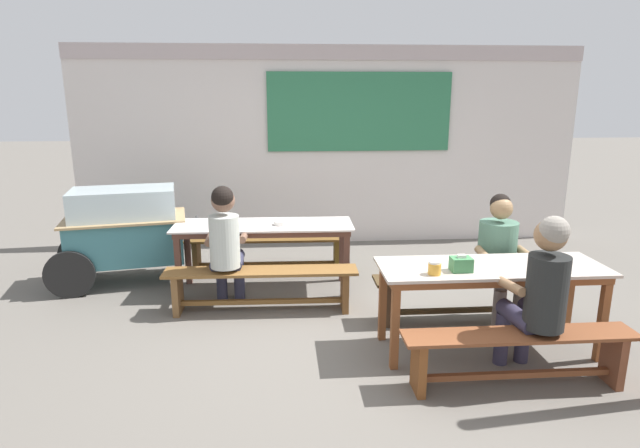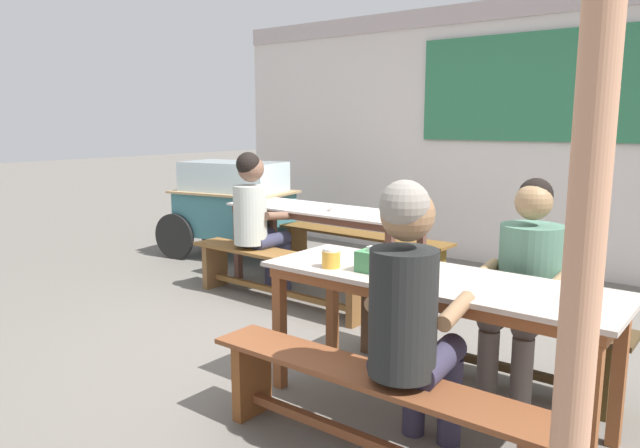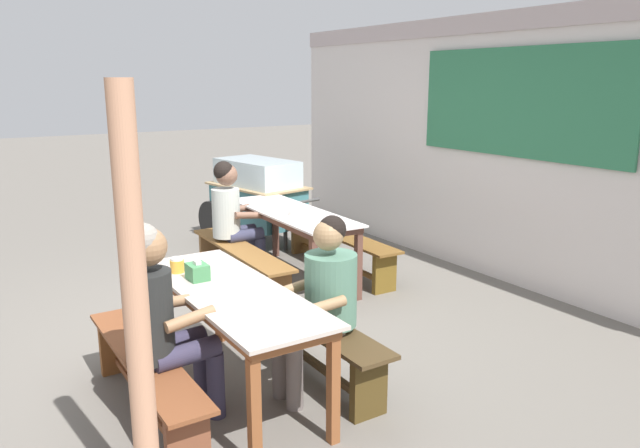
{
  "view_description": "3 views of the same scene",
  "coord_description": "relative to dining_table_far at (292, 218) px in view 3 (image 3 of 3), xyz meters",
  "views": [
    {
      "loc": [
        -0.7,
        -4.37,
        2.08
      ],
      "look_at": [
        -0.35,
        0.19,
        0.94
      ],
      "focal_mm": 29.35,
      "sensor_mm": 36.0,
      "label": 1
    },
    {
      "loc": [
        2.3,
        -3.13,
        1.51
      ],
      "look_at": [
        -0.33,
        0.26,
        0.76
      ],
      "focal_mm": 33.25,
      "sensor_mm": 36.0,
      "label": 2
    },
    {
      "loc": [
        4.42,
        -1.99,
        2.05
      ],
      "look_at": [
        0.2,
        0.68,
        0.86
      ],
      "focal_mm": 34.08,
      "sensor_mm": 36.0,
      "label": 3
    }
  ],
  "objects": [
    {
      "name": "backdrop_wall",
      "position": [
        0.9,
        1.89,
        0.77
      ],
      "size": [
        6.94,
        0.23,
        2.71
      ],
      "color": "silver",
      "rests_on": "ground_plane"
    },
    {
      "name": "person_left_back_turned",
      "position": [
        -0.35,
        -0.5,
        0.06
      ],
      "size": [
        0.4,
        0.54,
        1.25
      ],
      "color": "#31324A",
      "rests_on": "ground_plane"
    },
    {
      "name": "bench_near_front",
      "position": [
        1.87,
        -2.1,
        -0.37
      ],
      "size": [
        1.69,
        0.28,
        0.43
      ],
      "color": "brown",
      "rests_on": "ground_plane"
    },
    {
      "name": "bench_far_back",
      "position": [
        0.01,
        0.58,
        -0.37
      ],
      "size": [
        1.91,
        0.35,
        0.43
      ],
      "color": "brown",
      "rests_on": "ground_plane"
    },
    {
      "name": "food_cart",
      "position": [
        -1.55,
        0.38,
        -0.03
      ],
      "size": [
        1.71,
        1.02,
        1.07
      ],
      "color": "teal",
      "rests_on": "ground_plane"
    },
    {
      "name": "condiment_jar",
      "position": [
        1.35,
        -1.69,
        0.13
      ],
      "size": [
        0.1,
        0.1,
        0.1
      ],
      "color": "gold",
      "rests_on": "dining_table_near"
    },
    {
      "name": "ground_plane",
      "position": [
        0.89,
        -1.02,
        -0.66
      ],
      "size": [
        40.0,
        40.0,
        0.0
      ],
      "primitive_type": "plane",
      "color": "#655F58"
    },
    {
      "name": "bench_far_front",
      "position": [
        -0.01,
        -0.58,
        -0.36
      ],
      "size": [
        1.87,
        0.34,
        0.43
      ],
      "color": "brown",
      "rests_on": "ground_plane"
    },
    {
      "name": "soup_bowl",
      "position": [
        0.19,
        -0.05,
        0.1
      ],
      "size": [
        0.16,
        0.16,
        0.04
      ],
      "primitive_type": "cylinder",
      "color": "silver",
      "rests_on": "dining_table_far"
    },
    {
      "name": "tissue_box",
      "position": [
        1.57,
        -1.63,
        0.13
      ],
      "size": [
        0.16,
        0.12,
        0.13
      ],
      "color": "#3F7F4C",
      "rests_on": "dining_table_near"
    },
    {
      "name": "wooden_support_post",
      "position": [
        2.76,
        -2.36,
        0.37
      ],
      "size": [
        0.12,
        0.12,
        2.06
      ],
      "primitive_type": "cylinder",
      "color": "tan",
      "rests_on": "ground_plane"
    },
    {
      "name": "person_near_front",
      "position": [
        2.02,
        -2.02,
        0.07
      ],
      "size": [
        0.42,
        0.57,
        1.28
      ],
      "color": "#322E45",
      "rests_on": "ground_plane"
    },
    {
      "name": "person_right_near_table",
      "position": [
        2.16,
        -1.0,
        0.02
      ],
      "size": [
        0.46,
        0.56,
        1.21
      ],
      "color": "#6B605C",
      "rests_on": "ground_plane"
    },
    {
      "name": "bench_near_back",
      "position": [
        1.87,
        -0.93,
        -0.37
      ],
      "size": [
        1.68,
        0.3,
        0.43
      ],
      "color": "#43321C",
      "rests_on": "ground_plane"
    },
    {
      "name": "dining_table_near",
      "position": [
        1.87,
        -1.52,
        -0.0
      ],
      "size": [
        1.82,
        0.63,
        0.74
      ],
      "color": "#BFB1A4",
      "rests_on": "ground_plane"
    },
    {
      "name": "dining_table_far",
      "position": [
        0.0,
        0.0,
        0.0
      ],
      "size": [
        1.9,
        0.66,
        0.74
      ],
      "color": "silver",
      "rests_on": "ground_plane"
    }
  ]
}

